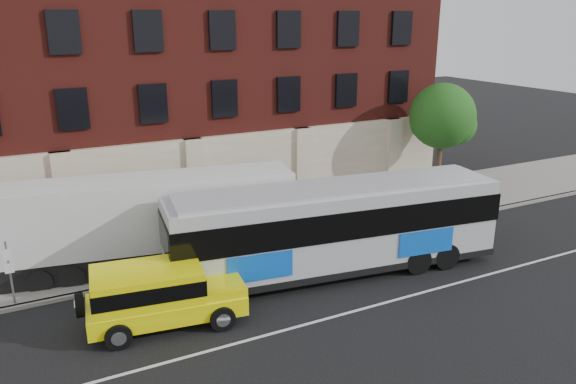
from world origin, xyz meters
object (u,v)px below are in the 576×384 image
city_bus (336,225)px  yellow_suv (158,292)px  street_tree (443,119)px  sign_pole (10,270)px  shipping_container (152,224)px

city_bus → yellow_suv: bearing=-173.8°
street_tree → yellow_suv: 19.30m
sign_pole → city_bus: bearing=-12.9°
city_bus → shipping_container: bearing=148.9°
sign_pole → street_tree: street_tree is taller
city_bus → yellow_suv: city_bus is taller
street_tree → shipping_container: size_ratio=0.54×
yellow_suv → street_tree: bearing=20.8°
sign_pole → city_bus: (11.51, -2.63, 0.54)m
city_bus → yellow_suv: (-7.26, -0.79, -0.82)m
yellow_suv → shipping_container: size_ratio=0.48×
sign_pole → street_tree: (22.04, 3.34, 2.96)m
shipping_container → sign_pole: bearing=-167.7°
street_tree → yellow_suv: (-17.79, -6.76, -3.23)m
city_bus → shipping_container: size_ratio=1.17×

